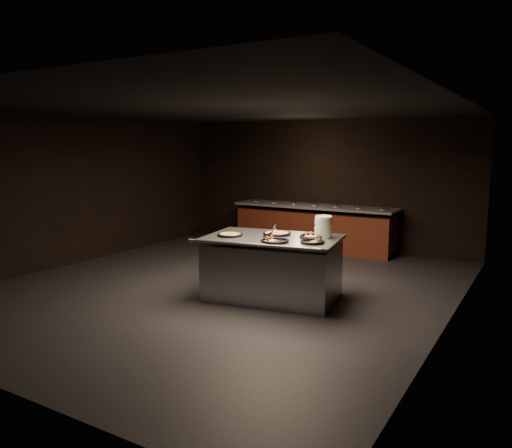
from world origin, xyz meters
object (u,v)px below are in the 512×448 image
Objects in this scene: serving_counter at (273,269)px; pan_veggie_whole at (230,235)px; pan_cheese_whole at (277,233)px; plate_stack at (323,227)px.

pan_veggie_whole reaches higher than serving_counter.
pan_veggie_whole is 0.90× the size of pan_cheese_whole.
serving_counter is 5.59× the size of pan_veggie_whole.
pan_veggie_whole and pan_cheese_whole have the same top height.
pan_cheese_whole is (0.56, 0.46, 0.00)m from pan_veggie_whole.
pan_veggie_whole is at bearing -164.60° from serving_counter.
pan_cheese_whole is (-0.70, -0.15, -0.14)m from plate_stack.
plate_stack is 1.41m from pan_veggie_whole.
serving_counter is 0.83m from pan_veggie_whole.
plate_stack is 0.74× the size of pan_cheese_whole.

